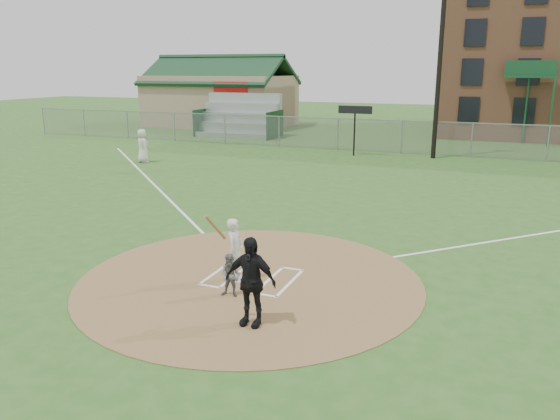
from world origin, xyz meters
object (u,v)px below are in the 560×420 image
at_px(catcher, 231,275).
at_px(batter_at_plate, 235,250).
at_px(home_plate, 248,279).
at_px(ondeck_player, 142,146).
at_px(umpire, 250,281).

distance_m(catcher, batter_at_plate, 0.98).
height_order(home_plate, ondeck_player, ondeck_player).
xyz_separation_m(home_plate, batter_at_plate, (-0.25, -0.16, 0.78)).
bearing_deg(umpire, catcher, 132.65).
distance_m(home_plate, batter_at_plate, 0.83).
bearing_deg(catcher, home_plate, 87.08).
xyz_separation_m(ondeck_player, batter_at_plate, (12.44, -13.78, -0.10)).
distance_m(umpire, ondeck_player, 20.92).
distance_m(home_plate, ondeck_player, 18.64).
bearing_deg(batter_at_plate, umpire, -56.31).
xyz_separation_m(home_plate, umpire, (1.07, -2.13, 0.91)).
bearing_deg(umpire, ondeck_player, 131.36).
xyz_separation_m(catcher, batter_at_plate, (-0.32, 0.88, 0.29)).
xyz_separation_m(umpire, batter_at_plate, (-1.32, 1.98, -0.13)).
bearing_deg(umpire, home_plate, 116.85).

